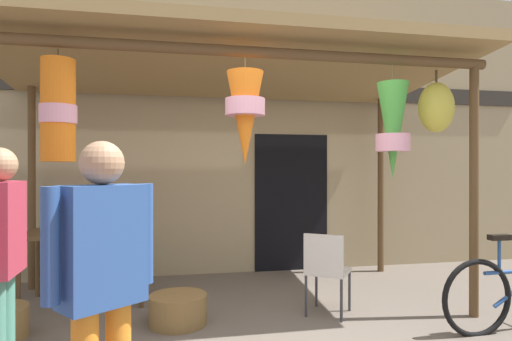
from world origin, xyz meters
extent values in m
plane|color=#60564C|center=(0.00, 0.00, 0.00)|extent=(30.00, 30.00, 0.00)
cube|color=#9E8966|center=(0.00, 2.62, 2.13)|extent=(10.43, 0.25, 4.26)
cube|color=#2D2823|center=(0.00, 2.48, 2.64)|extent=(9.39, 0.04, 0.24)
cube|color=black|center=(0.88, 2.49, 1.00)|extent=(1.10, 0.03, 2.00)
cylinder|color=brown|center=(2.13, 0.21, 1.27)|extent=(0.09, 0.09, 2.55)
cylinder|color=brown|center=(-2.57, 2.16, 1.27)|extent=(0.09, 0.09, 2.55)
cylinder|color=brown|center=(2.13, 2.16, 1.27)|extent=(0.09, 0.09, 2.55)
cylinder|color=brown|center=(-0.22, 0.21, 2.55)|extent=(4.90, 0.10, 0.10)
cylinder|color=brown|center=(-0.22, 2.16, 2.70)|extent=(4.90, 0.10, 0.10)
cube|color=olive|center=(-0.22, 1.18, 2.67)|extent=(5.20, 2.45, 0.35)
cylinder|color=brown|center=(-1.80, 0.26, 2.46)|extent=(0.01, 0.01, 0.08)
cylinder|color=orange|center=(-1.80, 0.26, 1.98)|extent=(0.28, 0.28, 0.86)
cylinder|color=pink|center=(-1.80, 0.26, 1.95)|extent=(0.30, 0.30, 0.16)
cylinder|color=brown|center=(-0.21, 0.22, 2.44)|extent=(0.01, 0.01, 0.13)
cone|color=orange|center=(-0.21, 0.22, 1.95)|extent=(0.33, 0.33, 0.85)
cylinder|color=pink|center=(-0.21, 0.22, 2.05)|extent=(0.36, 0.36, 0.15)
cylinder|color=brown|center=(1.26, 0.24, 2.42)|extent=(0.01, 0.01, 0.16)
cone|color=green|center=(1.26, 0.24, 1.87)|extent=(0.30, 0.30, 0.94)
cylinder|color=pink|center=(1.26, 0.24, 1.75)|extent=(0.33, 0.33, 0.17)
cylinder|color=#4C3D23|center=(1.78, 0.32, 2.44)|extent=(0.02, 0.02, 0.12)
ellipsoid|color=gold|center=(1.78, 0.32, 2.12)|extent=(0.37, 0.31, 0.51)
cube|color=brown|center=(-1.79, 1.48, 0.78)|extent=(1.31, 0.75, 0.04)
cylinder|color=brown|center=(-2.40, 1.16, 0.38)|extent=(0.05, 0.05, 0.76)
cylinder|color=brown|center=(-1.19, 1.16, 0.38)|extent=(0.05, 0.05, 0.76)
cylinder|color=brown|center=(-2.40, 1.80, 0.38)|extent=(0.05, 0.05, 0.76)
cylinder|color=brown|center=(-1.19, 1.80, 0.38)|extent=(0.05, 0.05, 0.76)
ellipsoid|color=#D13399|center=(-1.77, 1.53, 0.89)|extent=(0.67, 0.47, 0.18)
ellipsoid|color=orange|center=(-1.67, 1.48, 0.89)|extent=(0.30, 0.23, 0.12)
cube|color=beige|center=(0.72, 0.57, 0.44)|extent=(0.56, 0.56, 0.04)
cube|color=beige|center=(0.61, 0.43, 0.64)|extent=(0.34, 0.26, 0.40)
cylinder|color=#333338|center=(0.97, 0.61, 0.22)|extent=(0.03, 0.03, 0.44)
cylinder|color=#333338|center=(0.68, 0.82, 0.22)|extent=(0.03, 0.03, 0.44)
cylinder|color=#333338|center=(0.76, 0.32, 0.22)|extent=(0.03, 0.03, 0.44)
cylinder|color=#333338|center=(0.46, 0.53, 0.22)|extent=(0.03, 0.03, 0.44)
cylinder|color=brown|center=(-0.81, 0.57, 0.14)|extent=(0.55, 0.55, 0.28)
torus|color=black|center=(1.82, -0.23, 0.33)|extent=(0.71, 0.07, 0.71)
cylinder|color=navy|center=(2.05, -0.22, 0.71)|extent=(0.03, 0.03, 0.30)
cube|color=black|center=(2.05, -0.22, 0.87)|extent=(0.20, 0.08, 0.05)
cylinder|color=#4C8E7A|center=(-1.97, -0.47, 0.40)|extent=(0.13, 0.13, 0.81)
cylinder|color=#B23347|center=(-1.97, -0.30, 1.14)|extent=(0.08, 0.08, 0.54)
cube|color=#2D5193|center=(-1.21, -1.33, 1.11)|extent=(0.45, 0.42, 0.60)
cylinder|color=#2D5193|center=(-1.42, -1.48, 1.14)|extent=(0.08, 0.08, 0.54)
cylinder|color=#2D5193|center=(-1.01, -1.17, 1.14)|extent=(0.08, 0.08, 0.54)
sphere|color=tan|center=(-1.21, -1.33, 1.52)|extent=(0.22, 0.22, 0.22)
camera|label=1|loc=(-0.88, -3.59, 1.49)|focal=29.98mm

